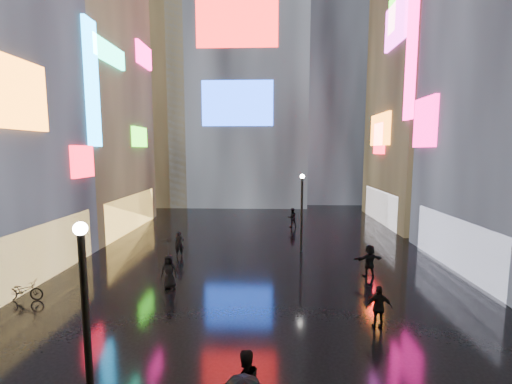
{
  "coord_description": "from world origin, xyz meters",
  "views": [
    {
      "loc": [
        0.52,
        -2.22,
        6.73
      ],
      "look_at": [
        0.0,
        12.0,
        5.0
      ],
      "focal_mm": 24.0,
      "sensor_mm": 36.0,
      "label": 1
    }
  ],
  "objects_px": {
    "lamp_near": "(86,321)",
    "bicycle": "(24,291)",
    "pedestrian_3": "(379,307)",
    "lamp_far": "(302,208)"
  },
  "relations": [
    {
      "from": "lamp_near",
      "to": "pedestrian_3",
      "type": "distance_m",
      "value": 10.07
    },
    {
      "from": "lamp_near",
      "to": "pedestrian_3",
      "type": "relative_size",
      "value": 3.1
    },
    {
      "from": "lamp_far",
      "to": "pedestrian_3",
      "type": "distance_m",
      "value": 10.35
    },
    {
      "from": "lamp_far",
      "to": "bicycle",
      "type": "xyz_separation_m",
      "value": [
        -13.23,
        -8.03,
        -2.49
      ]
    },
    {
      "from": "lamp_near",
      "to": "bicycle",
      "type": "distance_m",
      "value": 10.37
    },
    {
      "from": "lamp_far",
      "to": "bicycle",
      "type": "distance_m",
      "value": 15.68
    },
    {
      "from": "bicycle",
      "to": "pedestrian_3",
      "type": "bearing_deg",
      "value": -101.05
    },
    {
      "from": "lamp_near",
      "to": "bicycle",
      "type": "relative_size",
      "value": 2.99
    },
    {
      "from": "lamp_near",
      "to": "bicycle",
      "type": "xyz_separation_m",
      "value": [
        -6.96,
        7.27,
        -2.49
      ]
    },
    {
      "from": "pedestrian_3",
      "to": "lamp_far",
      "type": "bearing_deg",
      "value": -77.08
    }
  ]
}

